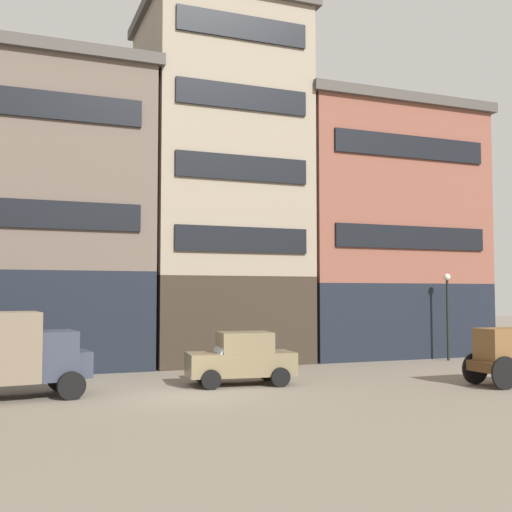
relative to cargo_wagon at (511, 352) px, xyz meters
The scene contains 9 objects.
ground_plane 11.34m from the cargo_wagon, 169.86° to the left, with size 120.00×120.00×0.00m, color slate.
building_center_left 19.91m from the cargo_wagon, 141.87° to the left, with size 9.40×7.40×13.21m.
building_center_right 15.53m from the cargo_wagon, 120.13° to the left, with size 7.70×7.40×17.00m.
building_far_right 13.13m from the cargo_wagon, 80.92° to the left, with size 10.49×7.40×13.03m.
cargo_wagon is the anchor object (origin of this frame).
delivery_truck_near 16.54m from the cargo_wagon, 168.64° to the left, with size 4.49×2.48×2.62m.
sedan_dark 9.35m from the cargo_wagon, 157.69° to the left, with size 3.86×2.20×1.83m.
streetlamp_curbside 8.30m from the cargo_wagon, 66.66° to the left, with size 0.32×0.32×4.12m.
fire_hydrant_curbside 9.07m from the cargo_wagon, 53.27° to the left, with size 0.24×0.24×0.83m.
Camera 1 is at (-5.19, -19.38, 3.19)m, focal length 44.55 mm.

